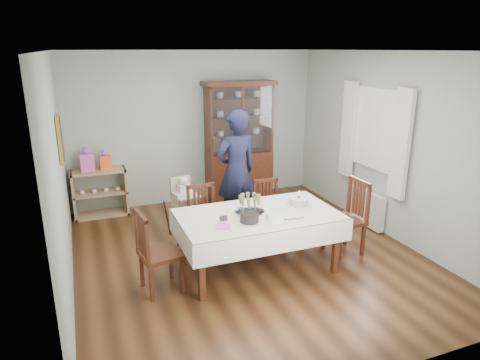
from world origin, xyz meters
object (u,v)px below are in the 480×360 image
high_chair (185,214)px  birthday_cake (299,202)px  chair_end_right (345,231)px  gift_bag_orange (105,161)px  sideboard (100,193)px  gift_bag_pink (87,161)px  woman (236,171)px  dining_table (258,241)px  champagne_tray (250,207)px  chair_end_left (160,267)px  chair_far_left (205,233)px  chair_far_right (269,223)px  china_cabinet (239,140)px

high_chair → birthday_cake: bearing=-55.2°
chair_end_right → gift_bag_orange: gift_bag_orange is taller
sideboard → gift_bag_pink: size_ratio=2.23×
gift_bag_orange → sideboard: bearing=171.3°
birthday_cake → gift_bag_orange: gift_bag_orange is taller
woman → high_chair: size_ratio=1.98×
high_chair → dining_table: bearing=-74.6°
champagne_tray → gift_bag_orange: gift_bag_orange is taller
champagne_tray → gift_bag_orange: size_ratio=1.11×
sideboard → woman: bearing=-34.5°
chair_end_left → champagne_tray: (1.18, 0.12, 0.54)m
chair_far_left → chair_end_right: bearing=-22.7°
high_chair → gift_bag_orange: bearing=115.2°
high_chair → champagne_tray: 1.41m
chair_far_right → high_chair: high_chair is taller
dining_table → gift_bag_pink: 3.30m
high_chair → china_cabinet: bearing=33.7°
high_chair → birthday_cake: size_ratio=3.19×
china_cabinet → chair_end_right: size_ratio=2.11×
chair_far_left → champagne_tray: (0.39, -0.66, 0.56)m
chair_far_left → woman: size_ratio=0.50×
chair_end_right → gift_bag_pink: gift_bag_pink is taller
woman → birthday_cake: woman is taller
chair_far_left → woman: woman is taller
sideboard → chair_far_right: size_ratio=1.01×
chair_far_right → woman: bearing=119.4°
sideboard → gift_bag_orange: bearing=-8.7°
china_cabinet → champagne_tray: china_cabinet is taller
dining_table → high_chair: (-0.62, 1.28, -0.02)m
chair_far_left → sideboard: bearing=122.4°
china_cabinet → sideboard: size_ratio=2.42×
chair_end_left → gift_bag_pink: gift_bag_pink is taller
chair_far_right → chair_end_right: chair_end_right is taller
sideboard → woman: (1.94, -1.34, 0.54)m
dining_table → gift_bag_orange: 3.14m
birthday_cake → high_chair: bearing=135.2°
chair_end_left → woman: (1.48, 1.38, 0.64)m
china_cabinet → chair_end_left: (-2.04, -2.69, -0.83)m
dining_table → chair_far_left: 0.88m
gift_bag_orange → dining_table: bearing=-58.8°
woman → gift_bag_pink: woman is taller
chair_end_right → champagne_tray: bearing=-94.5°
dining_table → champagne_tray: champagne_tray is taller
champagne_tray → birthday_cake: 0.69m
chair_far_right → high_chair: size_ratio=0.94×
dining_table → woman: (0.21, 1.33, 0.55)m
woman → gift_bag_pink: (-2.10, 1.32, 0.04)m
chair_end_left → chair_far_right: bearing=-74.1°
champagne_tray → chair_end_left: bearing=-174.4°
dining_table → china_cabinet: size_ratio=0.92×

